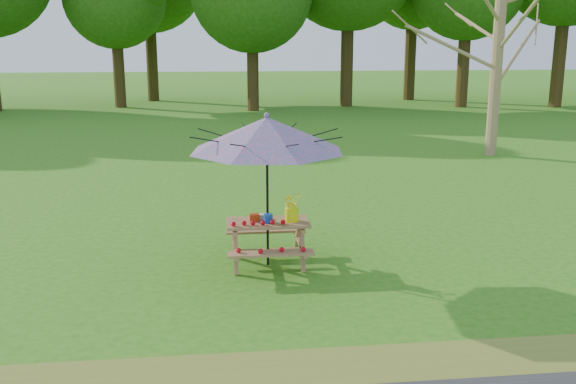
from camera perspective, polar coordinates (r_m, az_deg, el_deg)
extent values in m
plane|color=#2F7015|center=(9.82, 16.45, -6.52)|extent=(120.00, 120.00, 0.00)
cylinder|color=#8E744D|center=(19.22, 18.04, 10.53)|extent=(0.42, 0.42, 5.01)
cube|color=#925E42|center=(9.37, -1.82, -2.73)|extent=(1.20, 0.62, 0.04)
cube|color=#925E42|center=(8.93, -1.51, -5.49)|extent=(1.20, 0.22, 0.04)
cube|color=#925E42|center=(9.98, -2.08, -3.45)|extent=(1.20, 0.22, 0.04)
cylinder|color=black|center=(9.25, -1.85, 0.10)|extent=(0.04, 0.04, 2.25)
cone|color=#1C6B9E|center=(9.09, -1.89, 5.17)|extent=(2.79, 2.79, 0.48)
sphere|color=#1C6B9E|center=(9.06, -1.90, 6.83)|extent=(0.08, 0.08, 0.08)
cube|color=#B02F0E|center=(9.39, -3.00, -2.27)|extent=(0.14, 0.12, 0.10)
cylinder|color=#1643B8|center=(9.27, -1.76, -2.36)|extent=(0.13, 0.13, 0.13)
cube|color=beige|center=(9.49, -2.31, -2.18)|extent=(0.13, 0.13, 0.07)
cylinder|color=#F5F80D|center=(9.34, 0.33, -2.00)|extent=(0.20, 0.20, 0.20)
imported|color=#FFFD28|center=(9.29, 0.34, -0.87)|extent=(0.33, 0.31, 0.30)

